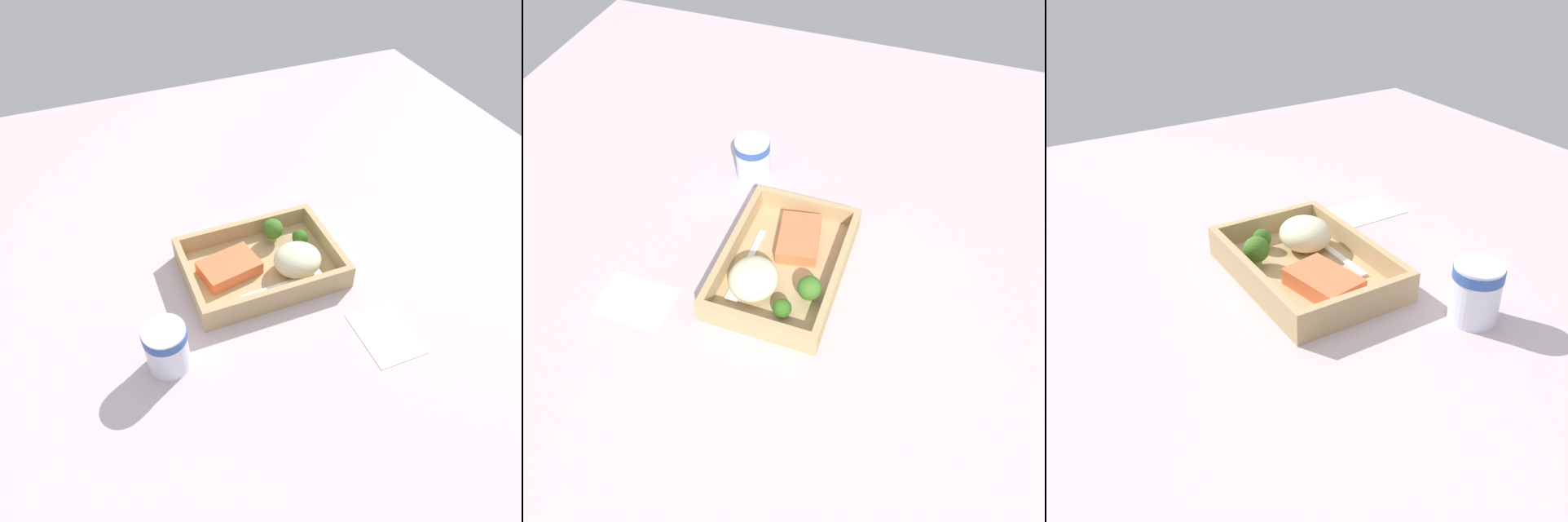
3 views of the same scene
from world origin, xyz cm
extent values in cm
cube|color=#C0ADB1|center=(0.00, 0.00, -1.00)|extent=(160.00, 160.00, 2.00)
cube|color=tan|center=(0.00, 0.00, 0.60)|extent=(28.14, 19.87, 1.20)
cube|color=tan|center=(0.00, -9.34, 3.00)|extent=(28.14, 1.20, 3.61)
cube|color=tan|center=(0.00, 9.34, 3.00)|extent=(28.14, 1.20, 3.61)
cube|color=tan|center=(-13.47, 0.00, 3.00)|extent=(1.20, 17.47, 3.61)
cube|color=tan|center=(13.47, 0.00, 3.00)|extent=(1.20, 17.47, 3.61)
cube|color=#F46E41|center=(-5.89, 0.81, 2.46)|extent=(11.54, 8.82, 2.52)
ellipsoid|color=beige|center=(5.90, -3.19, 3.80)|extent=(8.75, 8.18, 5.19)
cylinder|color=#82AE59|center=(4.92, 6.00, 2.09)|extent=(1.53, 1.53, 1.78)
sphere|color=#3D6F23|center=(4.92, 6.00, 4.09)|extent=(4.02, 4.02, 4.02)
cylinder|color=#7DA859|center=(9.29, 2.87, 1.70)|extent=(1.16, 1.16, 1.01)
sphere|color=#32631C|center=(9.29, 2.87, 3.05)|extent=(3.05, 3.05, 3.05)
cube|color=white|center=(0.07, -6.08, 1.42)|extent=(12.42, 1.39, 0.44)
cube|color=white|center=(7.97, -5.90, 1.42)|extent=(3.45, 2.28, 0.44)
cylinder|color=white|center=(-21.01, -13.70, 4.27)|extent=(6.68, 6.68, 8.54)
cylinder|color=#3356A8|center=(-21.01, -13.70, 7.37)|extent=(6.88, 6.88, 1.54)
cube|color=white|center=(13.94, -21.26, 0.12)|extent=(8.96, 12.12, 0.24)
camera|label=1|loc=(-24.81, -61.95, 68.19)|focal=35.00mm
camera|label=2|loc=(50.53, 17.37, 70.10)|focal=35.00mm
camera|label=3|loc=(-67.74, 40.71, 49.26)|focal=42.00mm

